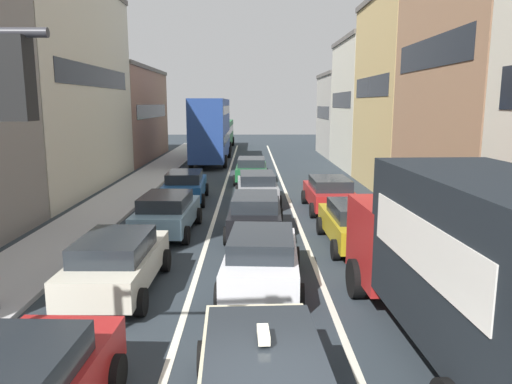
{
  "coord_description": "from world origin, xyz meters",
  "views": [
    {
      "loc": [
        -0.19,
        -4.96,
        4.71
      ],
      "look_at": [
        0.0,
        12.0,
        1.6
      ],
      "focal_mm": 33.95,
      "sensor_mm": 36.0,
      "label": 1
    }
  ],
  "objects_px": {
    "taxi_centre_lane_front": "(263,382)",
    "wagon_left_lane_second": "(117,261)",
    "removalist_box_truck": "(466,257)",
    "bus_mid_queue_primary": "(211,128)",
    "coupe_centre_lane_fourth": "(257,187)",
    "sedan_right_lane_behind_truck": "(355,223)",
    "bus_far_queue_secondary": "(219,132)",
    "sedan_centre_lane_fifth": "(251,169)",
    "sedan_left_lane_fourth": "(185,185)",
    "wagon_right_lane_far": "(329,193)",
    "hatchback_centre_lane_third": "(255,213)",
    "sedan_centre_lane_second": "(262,257)",
    "sedan_left_lane_third": "(167,212)"
  },
  "relations": [
    {
      "from": "removalist_box_truck",
      "to": "bus_mid_queue_primary",
      "type": "relative_size",
      "value": 0.74
    },
    {
      "from": "sedan_centre_lane_fifth",
      "to": "wagon_right_lane_far",
      "type": "height_order",
      "value": "same"
    },
    {
      "from": "sedan_left_lane_third",
      "to": "coupe_centre_lane_fourth",
      "type": "xyz_separation_m",
      "value": [
        3.36,
        5.45,
        0.0
      ]
    },
    {
      "from": "hatchback_centre_lane_third",
      "to": "bus_mid_queue_primary",
      "type": "xyz_separation_m",
      "value": [
        -3.32,
        21.53,
        2.03
      ]
    },
    {
      "from": "bus_mid_queue_primary",
      "to": "sedan_left_lane_fourth",
      "type": "bearing_deg",
      "value": 179.88
    },
    {
      "from": "coupe_centre_lane_fourth",
      "to": "sedan_right_lane_behind_truck",
      "type": "distance_m",
      "value": 7.82
    },
    {
      "from": "taxi_centre_lane_front",
      "to": "sedan_centre_lane_second",
      "type": "xyz_separation_m",
      "value": [
        0.12,
        5.67,
        -0.0
      ]
    },
    {
      "from": "sedan_right_lane_behind_truck",
      "to": "sedan_left_lane_third",
      "type": "bearing_deg",
      "value": 74.61
    },
    {
      "from": "sedan_centre_lane_fifth",
      "to": "bus_far_queue_secondary",
      "type": "relative_size",
      "value": 0.41
    },
    {
      "from": "sedan_left_lane_third",
      "to": "bus_far_queue_secondary",
      "type": "xyz_separation_m",
      "value": [
        -0.22,
        33.87,
        0.96
      ]
    },
    {
      "from": "wagon_left_lane_second",
      "to": "bus_mid_queue_primary",
      "type": "relative_size",
      "value": 0.41
    },
    {
      "from": "coupe_centre_lane_fourth",
      "to": "removalist_box_truck",
      "type": "bearing_deg",
      "value": -167.82
    },
    {
      "from": "taxi_centre_lane_front",
      "to": "bus_mid_queue_primary",
      "type": "height_order",
      "value": "bus_mid_queue_primary"
    },
    {
      "from": "wagon_left_lane_second",
      "to": "hatchback_centre_lane_third",
      "type": "xyz_separation_m",
      "value": [
        3.54,
        5.44,
        0.0
      ]
    },
    {
      "from": "sedan_left_lane_third",
      "to": "sedan_left_lane_fourth",
      "type": "bearing_deg",
      "value": 3.38
    },
    {
      "from": "removalist_box_truck",
      "to": "bus_mid_queue_primary",
      "type": "xyz_separation_m",
      "value": [
        -7.03,
        30.31,
        0.86
      ]
    },
    {
      "from": "taxi_centre_lane_front",
      "to": "bus_mid_queue_primary",
      "type": "relative_size",
      "value": 0.42
    },
    {
      "from": "removalist_box_truck",
      "to": "bus_mid_queue_primary",
      "type": "distance_m",
      "value": 31.12
    },
    {
      "from": "sedan_left_lane_fourth",
      "to": "sedan_right_lane_behind_truck",
      "type": "bearing_deg",
      "value": -140.31
    },
    {
      "from": "removalist_box_truck",
      "to": "bus_far_queue_secondary",
      "type": "relative_size",
      "value": 0.74
    },
    {
      "from": "wagon_left_lane_second",
      "to": "wagon_right_lane_far",
      "type": "height_order",
      "value": "same"
    },
    {
      "from": "sedan_left_lane_fourth",
      "to": "sedan_centre_lane_fifth",
      "type": "height_order",
      "value": "same"
    },
    {
      "from": "sedan_left_lane_fourth",
      "to": "hatchback_centre_lane_third",
      "type": "bearing_deg",
      "value": -152.59
    },
    {
      "from": "sedan_left_lane_fourth",
      "to": "bus_mid_queue_primary",
      "type": "distance_m",
      "value": 15.63
    },
    {
      "from": "removalist_box_truck",
      "to": "taxi_centre_lane_front",
      "type": "height_order",
      "value": "removalist_box_truck"
    },
    {
      "from": "wagon_left_lane_second",
      "to": "sedan_centre_lane_fifth",
      "type": "xyz_separation_m",
      "value": [
        3.41,
        17.4,
        0.0
      ]
    },
    {
      "from": "coupe_centre_lane_fourth",
      "to": "bus_far_queue_secondary",
      "type": "xyz_separation_m",
      "value": [
        -3.59,
        28.42,
        0.96
      ]
    },
    {
      "from": "taxi_centre_lane_front",
      "to": "wagon_left_lane_second",
      "type": "bearing_deg",
      "value": 30.92
    },
    {
      "from": "removalist_box_truck",
      "to": "bus_far_queue_secondary",
      "type": "xyz_separation_m",
      "value": [
        -7.18,
        42.79,
        -0.21
      ]
    },
    {
      "from": "coupe_centre_lane_fourth",
      "to": "sedan_centre_lane_fifth",
      "type": "distance_m",
      "value": 6.37
    },
    {
      "from": "wagon_right_lane_far",
      "to": "sedan_right_lane_behind_truck",
      "type": "bearing_deg",
      "value": 179.19
    },
    {
      "from": "removalist_box_truck",
      "to": "wagon_left_lane_second",
      "type": "bearing_deg",
      "value": 63.23
    },
    {
      "from": "coupe_centre_lane_fourth",
      "to": "sedan_right_lane_behind_truck",
      "type": "relative_size",
      "value": 1.01
    },
    {
      "from": "wagon_left_lane_second",
      "to": "wagon_right_lane_far",
      "type": "distance_m",
      "value": 11.65
    },
    {
      "from": "coupe_centre_lane_fourth",
      "to": "wagon_right_lane_far",
      "type": "height_order",
      "value": "same"
    },
    {
      "from": "wagon_left_lane_second",
      "to": "wagon_right_lane_far",
      "type": "bearing_deg",
      "value": -35.15
    },
    {
      "from": "taxi_centre_lane_front",
      "to": "sedan_left_lane_third",
      "type": "relative_size",
      "value": 1.0
    },
    {
      "from": "sedan_left_lane_fourth",
      "to": "wagon_right_lane_far",
      "type": "distance_m",
      "value": 6.98
    },
    {
      "from": "sedan_left_lane_third",
      "to": "coupe_centre_lane_fourth",
      "type": "distance_m",
      "value": 6.4
    },
    {
      "from": "hatchback_centre_lane_third",
      "to": "coupe_centre_lane_fourth",
      "type": "xyz_separation_m",
      "value": [
        0.13,
        5.6,
        0.0
      ]
    },
    {
      "from": "coupe_centre_lane_fourth",
      "to": "sedan_right_lane_behind_truck",
      "type": "bearing_deg",
      "value": -157.81
    },
    {
      "from": "taxi_centre_lane_front",
      "to": "hatchback_centre_lane_third",
      "type": "bearing_deg",
      "value": -2.38
    },
    {
      "from": "removalist_box_truck",
      "to": "wagon_left_lane_second",
      "type": "height_order",
      "value": "removalist_box_truck"
    },
    {
      "from": "removalist_box_truck",
      "to": "coupe_centre_lane_fourth",
      "type": "distance_m",
      "value": 14.86
    },
    {
      "from": "sedan_centre_lane_second",
      "to": "sedan_left_lane_third",
      "type": "distance_m",
      "value": 6.28
    },
    {
      "from": "removalist_box_truck",
      "to": "sedan_left_lane_third",
      "type": "height_order",
      "value": "removalist_box_truck"
    },
    {
      "from": "sedan_centre_lane_fifth",
      "to": "wagon_right_lane_far",
      "type": "bearing_deg",
      "value": -155.83
    },
    {
      "from": "sedan_centre_lane_second",
      "to": "sedan_right_lane_behind_truck",
      "type": "xyz_separation_m",
      "value": [
        3.2,
        3.62,
        0.0
      ]
    },
    {
      "from": "wagon_left_lane_second",
      "to": "sedan_left_lane_fourth",
      "type": "relative_size",
      "value": 1.0
    },
    {
      "from": "removalist_box_truck",
      "to": "sedan_right_lane_behind_truck",
      "type": "height_order",
      "value": "removalist_box_truck"
    }
  ]
}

